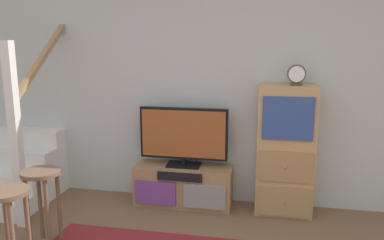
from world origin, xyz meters
TOP-DOWN VIEW (x-y plane):
  - back_wall at (0.00, 2.46)m, footprint 6.40×0.12m
  - media_console at (-0.30, 2.19)m, footprint 1.07×0.38m
  - television at (-0.30, 2.22)m, footprint 0.97×0.22m
  - side_cabinet at (0.78, 2.20)m, footprint 0.58×0.38m
  - desk_clock at (0.85, 2.19)m, footprint 0.18×0.08m
  - staircase at (-2.24, 2.20)m, footprint 1.00×1.36m
  - bar_stool_near at (-1.31, 0.63)m, footprint 0.34×0.34m
  - bar_stool_far at (-1.33, 1.12)m, footprint 0.34×0.34m

SIDE VIEW (x-z plane):
  - media_console at x=-0.30m, z-range 0.00..0.44m
  - staircase at x=-2.24m, z-range -0.73..1.47m
  - bar_stool_far at x=-1.33m, z-range 0.17..0.86m
  - bar_stool_near at x=-1.31m, z-range 0.17..0.88m
  - side_cabinet at x=0.78m, z-range 0.00..1.36m
  - television at x=-0.30m, z-range 0.46..1.11m
  - back_wall at x=0.00m, z-range 0.00..2.70m
  - desk_clock at x=0.85m, z-range 1.36..1.57m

